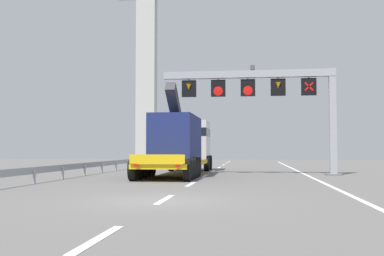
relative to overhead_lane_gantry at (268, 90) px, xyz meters
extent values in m
plane|color=slate|center=(-3.97, -14.62, -5.18)|extent=(112.00, 112.00, 0.00)
cube|color=silver|center=(-3.78, -20.62, -5.18)|extent=(0.20, 2.60, 0.01)
cube|color=silver|center=(-3.78, -14.32, -5.18)|extent=(0.20, 2.60, 0.01)
cube|color=silver|center=(-3.78, -8.03, -5.18)|extent=(0.20, 2.60, 0.01)
cube|color=silver|center=(-3.78, -1.73, -5.18)|extent=(0.20, 2.60, 0.01)
cube|color=silver|center=(-3.78, 4.57, -5.18)|extent=(0.20, 2.60, 0.01)
cube|color=silver|center=(-3.78, 10.87, -5.18)|extent=(0.20, 2.60, 0.01)
cube|color=silver|center=(-3.78, 17.17, -5.18)|extent=(0.20, 2.60, 0.01)
cube|color=silver|center=(-3.78, 23.47, -5.18)|extent=(0.20, 2.60, 0.01)
cube|color=silver|center=(-3.78, 29.77, -5.18)|extent=(0.20, 2.60, 0.01)
cube|color=silver|center=(2.23, -2.62, -5.18)|extent=(0.20, 63.00, 0.01)
cube|color=#9EA0A5|center=(3.81, 0.00, -1.96)|extent=(0.40, 0.40, 6.46)
cube|color=slate|center=(3.81, 0.00, -5.14)|extent=(0.90, 0.90, 0.08)
cube|color=#9EA0A5|center=(-1.26, 0.00, 1.02)|extent=(10.54, 0.44, 0.44)
cube|color=#4C4C51|center=(-0.96, 0.00, 1.42)|extent=(0.28, 0.40, 0.28)
cube|color=black|center=(2.42, 0.00, 0.18)|extent=(0.89, 0.24, 1.04)
cube|color=#9EA0A5|center=(2.42, 0.00, 0.75)|extent=(0.08, 0.08, 0.16)
cube|color=red|center=(2.42, -0.13, 0.18)|extent=(0.55, 0.02, 0.55)
cube|color=red|center=(2.42, -0.13, 0.18)|extent=(0.55, 0.02, 0.55)
cube|color=black|center=(0.58, 0.00, 0.18)|extent=(0.89, 0.24, 1.04)
cube|color=#9EA0A5|center=(0.58, 0.00, 0.75)|extent=(0.08, 0.08, 0.16)
cone|color=orange|center=(0.58, -0.13, 0.28)|extent=(0.32, 0.32, 0.36)
cube|color=black|center=(-1.26, 0.00, 0.18)|extent=(0.89, 0.24, 1.04)
cube|color=#9EA0A5|center=(-1.26, 0.00, 0.75)|extent=(0.08, 0.08, 0.16)
cone|color=red|center=(-1.26, -0.13, -0.01)|extent=(0.57, 0.02, 0.57)
cube|color=black|center=(-3.09, 0.00, 0.18)|extent=(0.89, 0.24, 1.04)
cube|color=#9EA0A5|center=(-3.09, 0.00, 0.75)|extent=(0.08, 0.08, 0.16)
cone|color=red|center=(-3.09, -0.13, -0.01)|extent=(0.57, 0.02, 0.57)
cube|color=black|center=(-4.93, 0.00, 0.18)|extent=(0.89, 0.24, 1.04)
cube|color=#9EA0A5|center=(-4.93, 0.00, 0.75)|extent=(0.08, 0.08, 0.16)
cone|color=orange|center=(-4.93, -0.13, 0.28)|extent=(0.32, 0.32, 0.36)
cube|color=yellow|center=(-5.50, -1.84, -4.45)|extent=(2.81, 10.40, 0.24)
cube|color=yellow|center=(-5.51, -7.12, -4.08)|extent=(2.66, 0.08, 0.44)
cylinder|color=black|center=(-6.85, -6.34, -4.63)|extent=(0.32, 1.10, 1.10)
cylinder|color=black|center=(-4.15, -6.34, -4.63)|extent=(0.32, 1.10, 1.10)
cylinder|color=black|center=(-6.85, -5.29, -4.63)|extent=(0.32, 1.10, 1.10)
cylinder|color=black|center=(-4.15, -5.29, -4.63)|extent=(0.32, 1.10, 1.10)
cylinder|color=black|center=(-6.85, -4.24, -4.63)|extent=(0.32, 1.10, 1.10)
cylinder|color=black|center=(-4.15, -4.24, -4.63)|extent=(0.32, 1.10, 1.10)
cylinder|color=black|center=(-6.85, -3.19, -4.63)|extent=(0.32, 1.10, 1.10)
cylinder|color=black|center=(-4.15, -3.19, -4.63)|extent=(0.32, 1.10, 1.10)
cylinder|color=black|center=(-6.85, -2.14, -4.63)|extent=(0.32, 1.10, 1.10)
cylinder|color=black|center=(-4.15, -2.14, -4.63)|extent=(0.32, 1.10, 1.10)
cube|color=silver|center=(-5.49, 5.26, -3.08)|extent=(2.58, 3.20, 3.10)
cube|color=black|center=(-5.49, 5.26, -2.39)|extent=(2.61, 3.22, 0.60)
cylinder|color=black|center=(-6.78, 6.14, -4.63)|extent=(0.34, 1.10, 1.10)
cylinder|color=black|center=(-4.21, 6.14, -4.63)|extent=(0.34, 1.10, 1.10)
cylinder|color=black|center=(-6.78, 4.14, -4.63)|extent=(0.34, 1.10, 1.10)
cylinder|color=black|center=(-4.21, 4.14, -4.63)|extent=(0.34, 1.10, 1.10)
cube|color=navy|center=(-5.50, -1.44, -2.98)|extent=(2.39, 5.72, 2.70)
cube|color=#2D2D33|center=(-5.50, -2.30, -1.03)|extent=(0.56, 2.94, 2.29)
cube|color=red|center=(-6.49, -7.16, -4.38)|extent=(0.20, 0.06, 0.12)
cube|color=red|center=(-4.53, -7.16, -4.38)|extent=(0.20, 0.06, 0.12)
cube|color=#999EA3|center=(-10.94, -3.83, -4.58)|extent=(0.04, 25.58, 0.32)
cube|color=#999EA3|center=(-10.88, -8.63, -4.88)|extent=(0.10, 0.10, 0.60)
cube|color=#999EA3|center=(-10.88, -5.43, -4.88)|extent=(0.10, 0.10, 0.60)
cube|color=#999EA3|center=(-10.88, -2.23, -4.88)|extent=(0.10, 0.10, 0.60)
cube|color=#999EA3|center=(-10.88, 0.97, -4.88)|extent=(0.10, 0.10, 0.60)
cube|color=#999EA3|center=(-10.88, 4.16, -4.88)|extent=(0.10, 0.10, 0.60)
cube|color=#999EA3|center=(-10.88, 7.36, -4.88)|extent=(0.10, 0.10, 0.60)
cube|color=#B7B7B2|center=(-16.36, 37.77, 14.86)|extent=(2.80, 2.00, 40.10)
camera|label=1|loc=(-1.12, -28.47, -3.61)|focal=43.00mm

